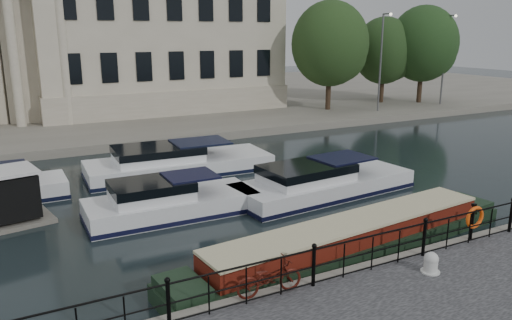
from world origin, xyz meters
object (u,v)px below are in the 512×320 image
(narrowboat, at_px, (352,244))
(life_ring_post, at_px, (474,218))
(mooring_bollard, at_px, (431,263))
(harbour_hut, at_px, (10,199))
(bicycle, at_px, (269,278))

(narrowboat, bearing_deg, life_ring_post, -35.06)
(mooring_bollard, relative_size, narrowboat, 0.04)
(mooring_bollard, xyz_separation_m, narrowboat, (-0.47, 2.89, -0.47))
(narrowboat, distance_m, harbour_hut, 12.94)
(narrowboat, xyz_separation_m, harbour_hut, (-9.83, 8.40, 0.59))
(bicycle, bearing_deg, life_ring_post, -86.00)
(harbour_hut, bearing_deg, narrowboat, -51.00)
(mooring_bollard, distance_m, life_ring_post, 3.10)
(bicycle, distance_m, harbour_hut, 11.70)
(bicycle, distance_m, mooring_bollard, 4.76)
(mooring_bollard, bearing_deg, bicycle, 167.28)
(bicycle, bearing_deg, mooring_bollard, -98.21)
(narrowboat, bearing_deg, bicycle, -161.69)
(bicycle, height_order, mooring_bollard, bicycle)
(bicycle, xyz_separation_m, life_ring_post, (7.54, -0.07, 0.31))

